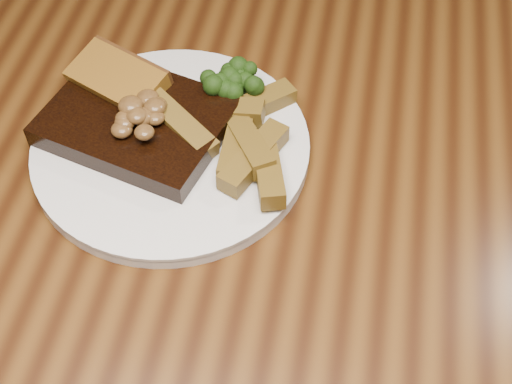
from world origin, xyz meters
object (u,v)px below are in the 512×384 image
chair_far (371,9)px  potato_wedges (235,132)px  steak (137,122)px  dining_table (243,271)px  plate (171,148)px  garlic_bread (120,93)px

chair_far → potato_wedges: chair_far is taller
steak → dining_table: bearing=-19.6°
potato_wedges → plate: bearing=-164.5°
dining_table → chair_far: chair_far is taller
garlic_bread → potato_wedges: potato_wedges is taller
steak → garlic_bread: steak is taller
dining_table → plate: size_ratio=5.49×
garlic_bread → chair_far: bearing=89.5°
chair_far → plate: bearing=58.6°
plate → garlic_bread: bearing=142.5°
plate → potato_wedges: bearing=15.5°
plate → potato_wedges: size_ratio=2.36×
dining_table → plate: plate is taller
chair_far → plate: 0.71m
dining_table → potato_wedges: potato_wedges is taller
garlic_bread → potato_wedges: 0.14m
potato_wedges → garlic_bread: bearing=165.2°
chair_far → garlic_bread: size_ratio=8.67×
chair_far → potato_wedges: 0.69m
chair_far → steak: 0.72m
steak → garlic_bread: size_ratio=1.78×
garlic_bread → plate: bearing=-13.2°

